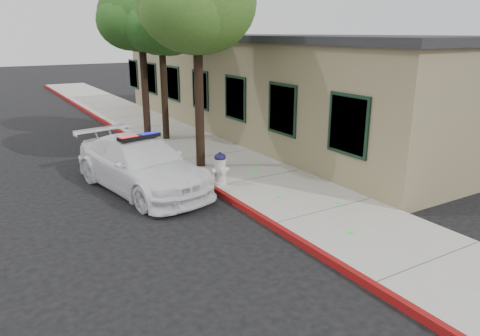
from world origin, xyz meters
name	(u,v)px	position (x,y,z in m)	size (l,w,h in m)	color
ground	(272,230)	(0.00, 0.00, 0.00)	(120.00, 120.00, 0.00)	black
sidewalk	(258,180)	(1.60, 3.00, 0.07)	(3.20, 60.00, 0.15)	gray
red_curb	(213,189)	(0.06, 3.00, 0.08)	(0.14, 60.00, 0.16)	maroon
clapboard_building	(280,83)	(6.69, 9.00, 2.13)	(7.30, 20.89, 4.24)	#857557
police_car	(141,164)	(-1.59, 4.23, 0.75)	(2.99, 5.44, 1.61)	white
fire_hydrant	(220,168)	(0.35, 3.09, 0.62)	(0.54, 0.46, 0.94)	silver
street_tree_near	(197,8)	(0.71, 5.05, 5.05)	(3.73, 3.59, 6.57)	black
street_tree_mid	(161,24)	(1.25, 9.36, 4.67)	(3.31, 3.14, 5.99)	black
street_tree_far	(142,19)	(0.72, 10.01, 4.84)	(3.61, 3.30, 6.24)	black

